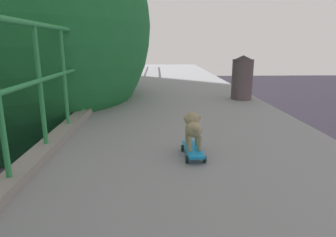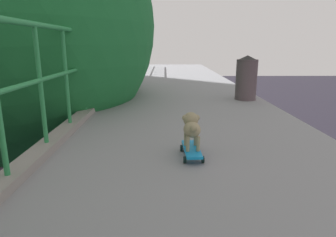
# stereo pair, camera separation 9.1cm
# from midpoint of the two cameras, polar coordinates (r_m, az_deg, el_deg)

# --- Properties ---
(city_bus) EXTENTS (2.75, 11.80, 3.40)m
(city_bus) POSITION_cam_midpoint_polar(r_m,az_deg,el_deg) (23.22, -26.35, 1.90)
(city_bus) COLOR red
(city_bus) RESTS_ON ground
(roadside_tree_mid) EXTENTS (5.93, 5.93, 9.45)m
(roadside_tree_mid) POSITION_cam_midpoint_polar(r_m,az_deg,el_deg) (6.96, -30.07, 15.11)
(roadside_tree_mid) COLOR #473132
(roadside_tree_mid) RESTS_ON ground
(toy_skateboard) EXTENTS (0.21, 0.49, 0.09)m
(toy_skateboard) POSITION_cam_midpoint_polar(r_m,az_deg,el_deg) (2.91, 4.00, -6.07)
(toy_skateboard) COLOR #148BD5
(toy_skateboard) RESTS_ON overpass_deck
(small_dog) EXTENTS (0.18, 0.36, 0.34)m
(small_dog) POSITION_cam_midpoint_polar(r_m,az_deg,el_deg) (2.87, 3.98, -1.51)
(small_dog) COLOR gray
(small_dog) RESTS_ON toy_skateboard
(litter_bin) EXTENTS (0.42, 0.42, 0.87)m
(litter_bin) POSITION_cam_midpoint_polar(r_m,az_deg,el_deg) (6.06, 13.81, 7.83)
(litter_bin) COLOR #56454B
(litter_bin) RESTS_ON overpass_deck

